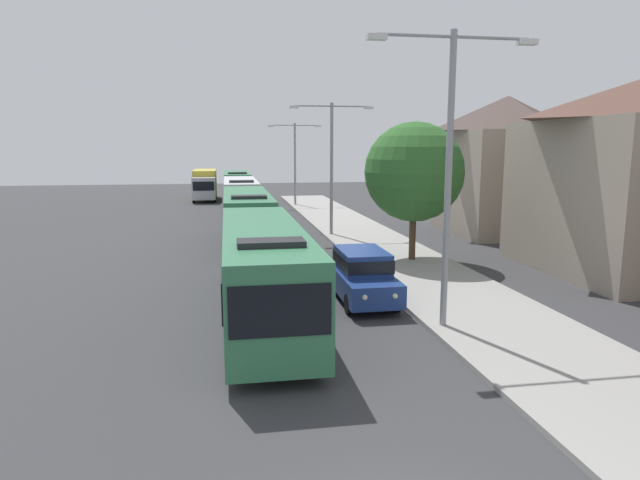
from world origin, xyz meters
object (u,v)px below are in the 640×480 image
(bus_middle, at_px, (241,197))
(box_truck_oncoming, at_px, (205,184))
(bus_lead, at_px, (263,268))
(streetlamp_mid, at_px, (332,155))
(bus_fourth_in_line, at_px, (237,186))
(roadside_tree, at_px, (414,172))
(streetlamp_near, at_px, (449,153))
(streetlamp_far, at_px, (295,155))
(bus_second_in_line, at_px, (247,217))
(white_suv, at_px, (362,274))

(bus_middle, xyz_separation_m, box_truck_oncoming, (-3.30, 16.36, 0.02))
(bus_lead, relative_size, streetlamp_mid, 1.45)
(bus_fourth_in_line, distance_m, box_truck_oncoming, 4.79)
(roadside_tree, bearing_deg, bus_middle, 113.20)
(streetlamp_near, xyz_separation_m, streetlamp_mid, (0.00, 18.37, -0.33))
(streetlamp_far, bearing_deg, bus_fourth_in_line, 142.42)
(bus_second_in_line, xyz_separation_m, streetlamp_far, (5.40, 21.44, 3.12))
(roadside_tree, bearing_deg, streetlamp_near, -103.63)
(white_suv, xyz_separation_m, box_truck_oncoming, (-7.00, 40.89, 0.68))
(box_truck_oncoming, distance_m, streetlamp_near, 45.37)
(bus_lead, xyz_separation_m, box_truck_oncoming, (-3.30, 42.31, 0.02))
(bus_middle, distance_m, streetlamp_near, 28.77)
(bus_middle, distance_m, streetlamp_mid, 11.55)
(bus_middle, bearing_deg, box_truck_oncoming, 101.41)
(bus_middle, bearing_deg, roadside_tree, -66.80)
(streetlamp_near, bearing_deg, bus_lead, 159.13)
(bus_second_in_line, bearing_deg, streetlamp_far, 75.87)
(bus_lead, distance_m, roadside_tree, 11.34)
(bus_second_in_line, height_order, bus_middle, same)
(bus_middle, xyz_separation_m, streetlamp_near, (5.40, -28.01, 3.71))
(bus_second_in_line, bearing_deg, white_suv, -72.64)
(box_truck_oncoming, bearing_deg, white_suv, -80.29)
(streetlamp_mid, relative_size, streetlamp_far, 1.06)
(bus_middle, distance_m, streetlamp_far, 10.73)
(bus_second_in_line, relative_size, streetlamp_near, 1.27)
(bus_middle, relative_size, streetlamp_far, 1.44)
(white_suv, xyz_separation_m, streetlamp_near, (1.70, -3.48, 4.37))
(box_truck_oncoming, xyz_separation_m, streetlamp_far, (8.70, -7.62, 3.10))
(bus_middle, relative_size, box_truck_oncoming, 1.34)
(box_truck_oncoming, relative_size, streetlamp_far, 1.07)
(white_suv, bearing_deg, streetlamp_near, -63.98)
(bus_lead, distance_m, streetlamp_mid, 17.51)
(bus_fourth_in_line, bearing_deg, bus_lead, -90.00)
(streetlamp_far, height_order, roadside_tree, streetlamp_far)
(bus_lead, xyz_separation_m, bus_fourth_in_line, (-0.00, 38.84, -0.00))
(streetlamp_near, distance_m, roadside_tree, 10.18)
(streetlamp_near, bearing_deg, white_suv, 116.02)
(bus_middle, height_order, bus_fourth_in_line, same)
(streetlamp_mid, xyz_separation_m, roadside_tree, (2.39, -8.53, -0.67))
(bus_lead, height_order, streetlamp_far, streetlamp_far)
(roadside_tree, bearing_deg, bus_lead, -135.00)
(roadside_tree, bearing_deg, streetlamp_mid, 105.63)
(bus_middle, xyz_separation_m, streetlamp_mid, (5.40, -9.64, 3.38))
(bus_fourth_in_line, relative_size, streetlamp_far, 1.43)
(bus_middle, bearing_deg, bus_lead, -90.00)
(streetlamp_near, distance_m, streetlamp_far, 36.75)
(streetlamp_mid, bearing_deg, bus_fourth_in_line, 103.47)
(bus_fourth_in_line, distance_m, streetlamp_near, 41.42)
(bus_middle, height_order, roadside_tree, roadside_tree)
(bus_fourth_in_line, xyz_separation_m, streetlamp_near, (5.40, -40.90, 3.71))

